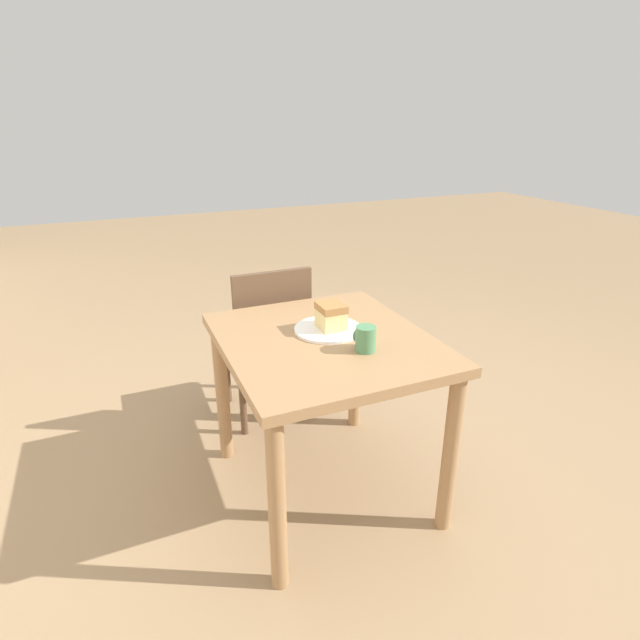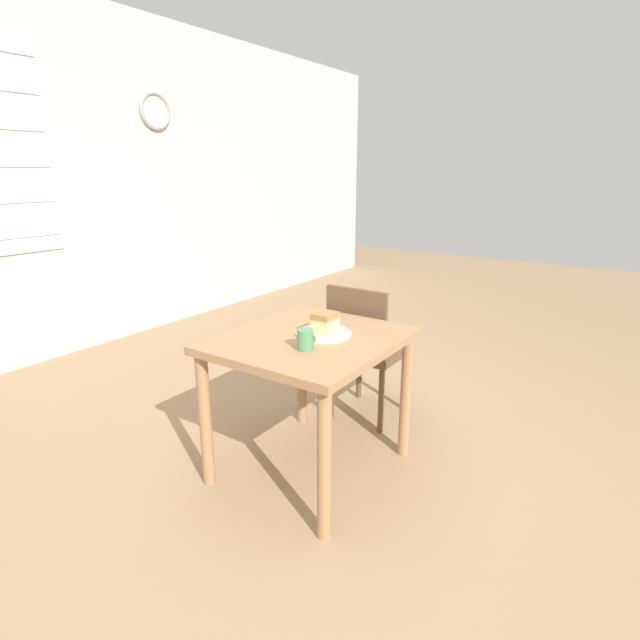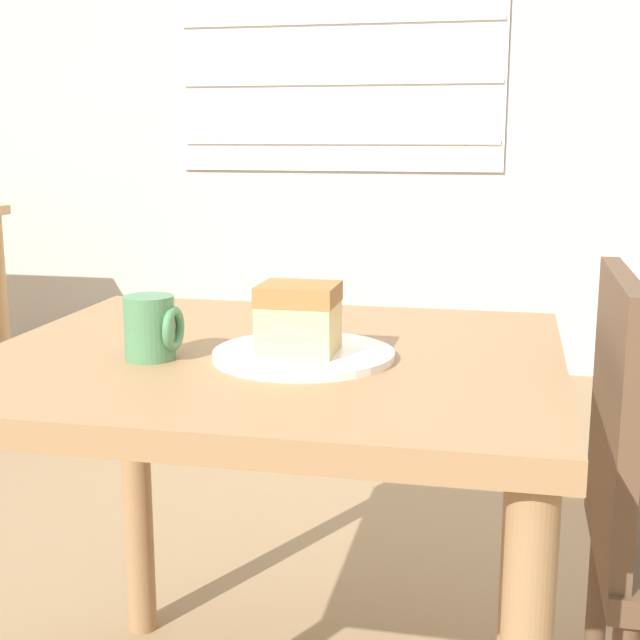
{
  "view_description": "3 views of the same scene",
  "coord_description": "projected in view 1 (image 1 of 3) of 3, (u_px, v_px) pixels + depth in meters",
  "views": [
    {
      "loc": [
        -1.63,
        1.05,
        1.51
      ],
      "look_at": [
        0.07,
        0.32,
        0.76
      ],
      "focal_mm": 28.0,
      "sensor_mm": 36.0,
      "label": 1
    },
    {
      "loc": [
        -1.88,
        -0.98,
        1.49
      ],
      "look_at": [
        0.06,
        0.33,
        0.78
      ],
      "focal_mm": 28.0,
      "sensor_mm": 36.0,
      "label": 2
    },
    {
      "loc": [
        0.33,
        -0.96,
        1.05
      ],
      "look_at": [
        0.06,
        0.3,
        0.78
      ],
      "focal_mm": 50.0,
      "sensor_mm": 36.0,
      "label": 3
    }
  ],
  "objects": [
    {
      "name": "ground_plane",
      "position": [
        388.0,
        464.0,
        2.34
      ],
      "size": [
        14.0,
        14.0,
        0.0
      ],
      "primitive_type": "plane",
      "color": "#997A56"
    },
    {
      "name": "coffee_mug",
      "position": [
        365.0,
        338.0,
        1.81
      ],
      "size": [
        0.08,
        0.07,
        0.1
      ],
      "color": "#4C8456",
      "rests_on": "dining_table_near"
    },
    {
      "name": "dining_table_near",
      "position": [
        325.0,
        364.0,
        1.97
      ],
      "size": [
        0.88,
        0.78,
        0.72
      ],
      "color": "#9E754C",
      "rests_on": "ground_plane"
    },
    {
      "name": "chair_near_window",
      "position": [
        267.0,
        337.0,
        2.55
      ],
      "size": [
        0.41,
        0.41,
        0.85
      ],
      "rotation": [
        0.0,
        0.0,
        1.57
      ],
      "color": "brown",
      "rests_on": "ground_plane"
    },
    {
      "name": "cake_slice",
      "position": [
        331.0,
        316.0,
        1.97
      ],
      "size": [
        0.11,
        0.1,
        0.1
      ],
      "color": "#E0C67F",
      "rests_on": "plate"
    },
    {
      "name": "plate",
      "position": [
        328.0,
        329.0,
        1.99
      ],
      "size": [
        0.27,
        0.27,
        0.01
      ],
      "color": "white",
      "rests_on": "dining_table_near"
    }
  ]
}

